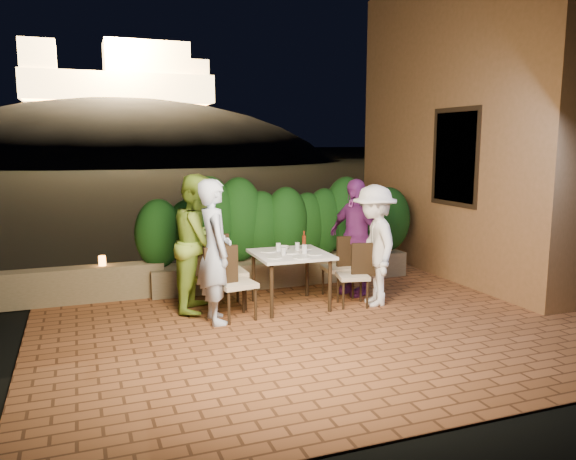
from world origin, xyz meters
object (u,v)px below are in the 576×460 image
diner_purple (355,237)px  parapet_lamp (102,261)px  beer_bottle (304,241)px  chair_right_back (338,267)px  diner_green (199,243)px  diner_white (374,245)px  dining_table (291,280)px  chair_left_front (236,282)px  chair_left_back (227,271)px  diner_blue (215,251)px  chair_right_front (353,275)px  bowl (283,248)px

diner_purple → parapet_lamp: 3.66m
beer_bottle → chair_right_back: (0.59, 0.15, -0.44)m
diner_green → diner_white: bearing=-80.2°
dining_table → chair_left_front: 0.89m
dining_table → diner_white: bearing=-15.3°
chair_left_back → diner_green: bearing=170.5°
chair_left_back → parapet_lamp: 1.86m
dining_table → beer_bottle: beer_bottle is taller
diner_blue → diner_purple: (2.24, 0.56, -0.04)m
beer_bottle → diner_blue: size_ratio=0.16×
diner_purple → chair_left_back: bearing=-107.1°
chair_right_back → diner_white: (0.30, -0.52, 0.39)m
diner_green → diner_purple: bearing=-65.8°
chair_left_back → chair_right_front: 1.71m
bowl → diner_blue: (-1.10, -0.55, 0.13)m
parapet_lamp → chair_left_front: bearing=-44.2°
bowl → diner_purple: (1.14, 0.01, 0.08)m
chair_left_back → diner_green: diner_green is taller
chair_left_back → diner_blue: (-0.29, -0.52, 0.39)m
chair_right_back → bowl: bearing=0.5°
diner_white → chair_right_back: bearing=-139.0°
chair_right_front → diner_white: bearing=-174.6°
chair_right_back → diner_purple: bearing=-161.8°
chair_left_front → diner_white: (1.95, -0.04, 0.35)m
dining_table → chair_left_front: bearing=-162.3°
chair_right_front → parapet_lamp: bearing=-12.5°
chair_right_back → chair_left_front: bearing=20.9°
beer_bottle → chair_left_back: bearing=169.9°
chair_right_front → diner_green: (-1.99, 0.57, 0.48)m
dining_table → chair_right_front: 0.86m
chair_left_back → chair_right_back: bearing=-1.3°
bowl → parapet_lamp: (-2.38, 0.97, -0.20)m
dining_table → chair_right_front: bearing=-18.1°
dining_table → diner_green: diner_green is taller
beer_bottle → chair_left_front: bearing=-162.8°
bowl → parapet_lamp: size_ratio=1.32×
dining_table → beer_bottle: bearing=15.5°
beer_bottle → chair_left_front: size_ratio=0.29×
diner_blue → diner_green: (-0.07, 0.58, 0.01)m
diner_white → parapet_lamp: bearing=-102.8°
beer_bottle → parapet_lamp: beer_bottle is taller
chair_left_back → parapet_lamp: size_ratio=7.31×
diner_white → parapet_lamp: (-3.51, 1.54, -0.26)m
chair_left_front → diner_green: 0.80m
chair_right_front → diner_white: size_ratio=0.52×
beer_bottle → bowl: bearing=137.9°
chair_left_front → beer_bottle: bearing=8.8°
chair_left_back → bowl: bearing=1.8°
diner_green → diner_purple: 2.31m
bowl → diner_purple: 1.14m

